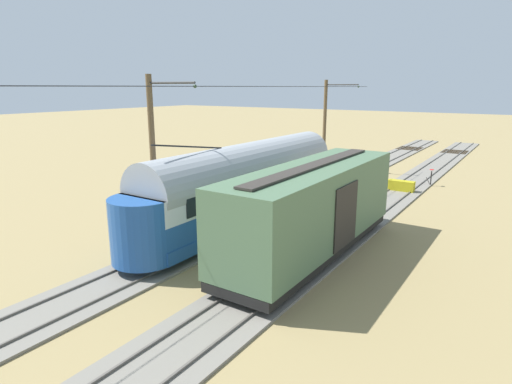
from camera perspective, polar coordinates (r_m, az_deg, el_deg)
ground_plane at (r=24.07m, az=7.49°, el=-3.43°), size 220.00×220.00×0.00m
track_streetcar_siding at (r=23.44m, az=13.21°, el=-4.03°), size 2.80×80.00×0.18m
track_adjacent_siding at (r=25.42m, az=2.87°, el=-2.26°), size 2.80×80.00×0.18m
vintage_streetcar at (r=22.34m, az=-1.12°, el=1.33°), size 2.65×16.95×4.78m
boxcar_adjacent at (r=18.06m, az=7.58°, el=-2.13°), size 2.96×11.30×3.85m
catenary_pole_foreground at (r=36.83m, az=9.25°, el=8.85°), size 3.00×0.28×7.67m
catenary_pole_mid_near at (r=20.85m, az=-13.45°, el=4.95°), size 3.00×0.28×7.67m
overhead_wire_run at (r=19.36m, az=-6.72°, el=13.85°), size 2.79×42.78×0.18m
switch_stand at (r=33.88m, az=22.30°, el=1.91°), size 0.50×0.30×1.24m
track_end_bumper at (r=31.26m, az=18.75°, el=0.73°), size 1.80×0.60×0.80m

